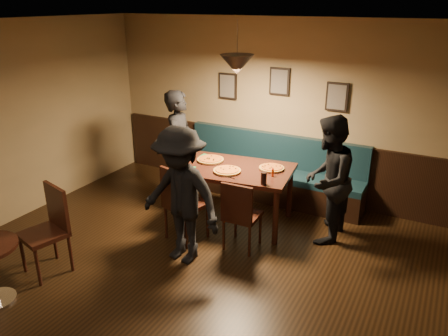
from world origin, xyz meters
name	(u,v)px	position (x,y,z in m)	size (l,w,h in m)	color
floor	(148,313)	(0.00, 0.00, 0.00)	(7.00, 7.00, 0.00)	black
ceiling	(126,29)	(0.00, 0.00, 2.80)	(7.00, 7.00, 0.00)	silver
wall_back	(279,110)	(0.00, 3.50, 1.40)	(6.00, 6.00, 0.00)	#8C704F
wainscot	(276,164)	(0.00, 3.47, 0.50)	(5.88, 0.06, 1.00)	black
booth_bench	(269,169)	(0.00, 3.20, 0.50)	(3.00, 0.60, 1.00)	#0F232D
picture_left	(228,86)	(-0.90, 3.47, 1.70)	(0.32, 0.04, 0.42)	black
picture_center	(280,81)	(0.00, 3.47, 1.85)	(0.32, 0.04, 0.42)	black
picture_right	(337,97)	(0.90, 3.47, 1.70)	(0.32, 0.04, 0.42)	black
pendant_lamp	(237,64)	(-0.11, 2.22, 2.25)	(0.44, 0.44, 0.25)	black
dining_table	(236,195)	(-0.11, 2.22, 0.42)	(1.55, 1.00, 0.83)	black
chair_near_left	(186,203)	(-0.48, 1.49, 0.52)	(0.46, 0.46, 1.04)	black
chair_near_right	(243,214)	(0.28, 1.63, 0.47)	(0.42, 0.42, 0.95)	black
diner_left	(181,150)	(-1.11, 2.34, 0.90)	(0.66, 0.43, 1.81)	black
diner_right	(328,180)	(1.15, 2.35, 0.85)	(0.83, 0.64, 1.70)	black
diner_front	(181,196)	(-0.25, 1.03, 0.85)	(1.10, 0.63, 1.71)	black
pizza_a	(210,160)	(-0.56, 2.29, 0.85)	(0.39, 0.39, 0.04)	gold
pizza_b	(227,171)	(-0.15, 2.02, 0.85)	(0.38, 0.38, 0.04)	orange
pizza_c	(272,168)	(0.35, 2.41, 0.85)	(0.35, 0.35, 0.04)	#C76125
soda_glass	(264,178)	(0.46, 1.87, 0.91)	(0.08, 0.08, 0.16)	black
tabasco_bottle	(273,172)	(0.46, 2.17, 0.90)	(0.03, 0.03, 0.13)	#952504
napkin_a	(205,156)	(-0.74, 2.45, 0.83)	(0.14, 0.14, 0.01)	#1F763C
napkin_b	(190,168)	(-0.67, 1.91, 0.83)	(0.13, 0.13, 0.01)	#1D6F2E
cutlery_set	(226,177)	(-0.08, 1.86, 0.83)	(0.02, 0.18, 0.00)	silver
cafe_chair_far	(43,233)	(-1.50, 0.05, 0.52)	(0.46, 0.46, 1.04)	black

